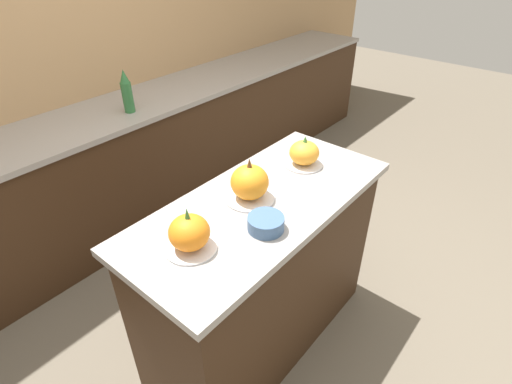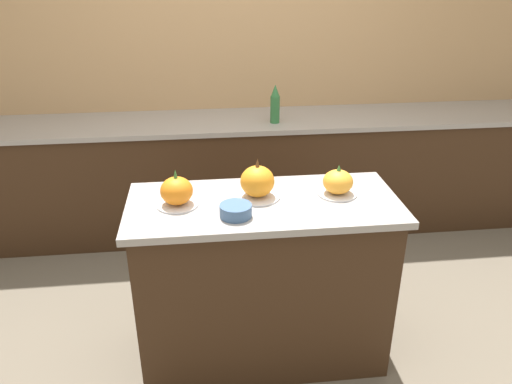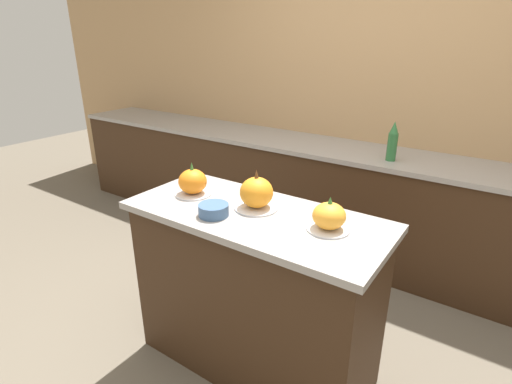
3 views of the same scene
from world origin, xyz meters
name	(u,v)px [view 2 (image 2 of 3)]	position (x,y,z in m)	size (l,w,h in m)	color
ground_plane	(263,351)	(0.00, 0.00, 0.00)	(12.00, 12.00, 0.00)	#665B4C
wall_back	(234,61)	(0.00, 1.75, 1.25)	(8.00, 0.06, 2.50)	tan
kitchen_island	(263,282)	(0.00, 0.00, 0.46)	(1.29, 0.57, 0.92)	#382314
back_counter	(240,175)	(0.00, 1.42, 0.45)	(6.00, 0.60, 0.89)	#382314
pumpkin_cake_left	(177,192)	(-0.40, 0.01, 0.99)	(0.20, 0.20, 0.18)	silver
pumpkin_cake_center	(257,183)	(-0.02, 0.05, 1.00)	(0.22, 0.22, 0.20)	silver
pumpkin_cake_right	(338,183)	(0.37, 0.04, 0.98)	(0.19, 0.19, 0.15)	silver
bottle_tall	(275,105)	(0.25, 1.31, 1.03)	(0.07, 0.07, 0.27)	#2D6B38
mixing_bowl	(236,211)	(-0.14, -0.13, 0.95)	(0.14, 0.14, 0.06)	#3D5B84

